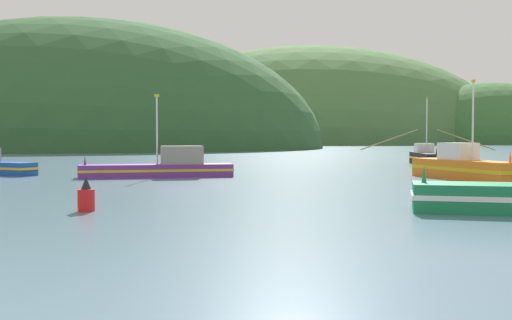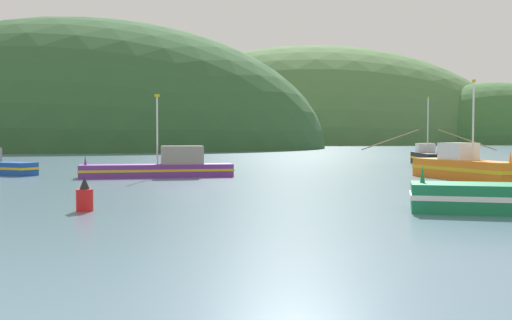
{
  "view_description": "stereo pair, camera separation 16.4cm",
  "coord_description": "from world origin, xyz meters",
  "px_view_note": "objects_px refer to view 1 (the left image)",
  "views": [
    {
      "loc": [
        -12.65,
        -8.56,
        2.93
      ],
      "look_at": [
        -1.66,
        29.29,
        1.4
      ],
      "focal_mm": 41.43,
      "sensor_mm": 36.0,
      "label": 1
    },
    {
      "loc": [
        -12.5,
        -8.6,
        2.93
      ],
      "look_at": [
        -1.66,
        29.29,
        1.4
      ],
      "focal_mm": 41.43,
      "sensor_mm": 36.0,
      "label": 2
    }
  ],
  "objects_px": {
    "fishing_boat_purple": "(162,167)",
    "fishing_boat_orange": "(463,167)",
    "fishing_boat_black": "(427,158)",
    "channel_buoy": "(86,197)"
  },
  "relations": [
    {
      "from": "fishing_boat_purple",
      "to": "fishing_boat_orange",
      "type": "relative_size",
      "value": 1.15
    },
    {
      "from": "fishing_boat_orange",
      "to": "fishing_boat_black",
      "type": "distance_m",
      "value": 20.95
    },
    {
      "from": "fishing_boat_purple",
      "to": "fishing_boat_orange",
      "type": "distance_m",
      "value": 21.32
    },
    {
      "from": "fishing_boat_purple",
      "to": "fishing_boat_black",
      "type": "relative_size",
      "value": 0.88
    },
    {
      "from": "fishing_boat_orange",
      "to": "channel_buoy",
      "type": "height_order",
      "value": "fishing_boat_orange"
    },
    {
      "from": "fishing_boat_black",
      "to": "channel_buoy",
      "type": "xyz_separation_m",
      "value": [
        -34.15,
        -29.8,
        -0.24
      ]
    },
    {
      "from": "fishing_boat_orange",
      "to": "channel_buoy",
      "type": "relative_size",
      "value": 7.07
    },
    {
      "from": "fishing_boat_purple",
      "to": "fishing_boat_black",
      "type": "height_order",
      "value": "fishing_boat_black"
    },
    {
      "from": "fishing_boat_black",
      "to": "fishing_boat_orange",
      "type": "bearing_deg",
      "value": -4.14
    },
    {
      "from": "fishing_boat_orange",
      "to": "fishing_boat_purple",
      "type": "bearing_deg",
      "value": -114.76
    }
  ]
}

